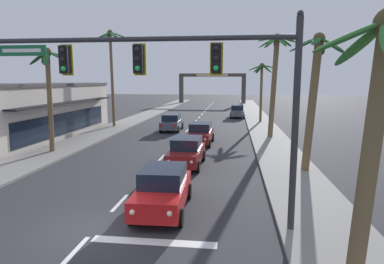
{
  "coord_description": "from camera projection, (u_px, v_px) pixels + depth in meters",
  "views": [
    {
      "loc": [
        4.61,
        -10.36,
        5.04
      ],
      "look_at": [
        2.36,
        8.0,
        2.2
      ],
      "focal_mm": 31.62,
      "sensor_mm": 36.0,
      "label": 1
    }
  ],
  "objects": [
    {
      "name": "ground_plane",
      "position": [
        95.0,
        230.0,
        11.48
      ],
      "size": [
        220.0,
        220.0,
        0.0
      ],
      "primitive_type": "plane",
      "color": "#2D2D33"
    },
    {
      "name": "sidewalk_right",
      "position": [
        269.0,
        136.0,
        30.16
      ],
      "size": [
        3.2,
        110.0,
        0.14
      ],
      "primitive_type": "cube",
      "color": "gray",
      "rests_on": "ground"
    },
    {
      "name": "sidewalk_left",
      "position": [
        101.0,
        133.0,
        32.03
      ],
      "size": [
        3.2,
        110.0,
        0.14
      ],
      "primitive_type": "cube",
      "color": "gray",
      "rests_on": "ground"
    },
    {
      "name": "lane_markings",
      "position": [
        187.0,
        135.0,
        31.12
      ],
      "size": [
        4.28,
        88.48,
        0.01
      ],
      "color": "silver",
      "rests_on": "ground"
    },
    {
      "name": "traffic_signal_mast",
      "position": [
        190.0,
        77.0,
        10.95
      ],
      "size": [
        10.29,
        0.41,
        7.15
      ],
      "color": "#2D2D33",
      "rests_on": "ground"
    },
    {
      "name": "sedan_lead_at_stop_bar",
      "position": [
        163.0,
        189.0,
        13.16
      ],
      "size": [
        2.03,
        4.48,
        1.68
      ],
      "color": "red",
      "rests_on": "ground"
    },
    {
      "name": "sedan_third_in_queue",
      "position": [
        187.0,
        151.0,
        20.04
      ],
      "size": [
        2.03,
        4.48,
        1.68
      ],
      "color": "maroon",
      "rests_on": "ground"
    },
    {
      "name": "sedan_fifth_in_queue",
      "position": [
        200.0,
        133.0,
        26.9
      ],
      "size": [
        2.04,
        4.49,
        1.68
      ],
      "color": "maroon",
      "rests_on": "ground"
    },
    {
      "name": "sedan_oncoming_far",
      "position": [
        172.0,
        122.0,
        33.96
      ],
      "size": [
        1.99,
        4.47,
        1.68
      ],
      "color": "#4C515B",
      "rests_on": "ground"
    },
    {
      "name": "sedan_parked_nearest_kerb",
      "position": [
        237.0,
        111.0,
        46.04
      ],
      "size": [
        1.97,
        4.46,
        1.68
      ],
      "color": "#4C515B",
      "rests_on": "ground"
    },
    {
      "name": "palm_left_second",
      "position": [
        48.0,
        79.0,
        22.89
      ],
      "size": [
        3.24,
        3.39,
        7.21
      ],
      "color": "brown",
      "rests_on": "ground"
    },
    {
      "name": "palm_left_third",
      "position": [
        111.0,
        59.0,
        35.5
      ],
      "size": [
        3.42,
        3.15,
        10.23
      ],
      "color": "brown",
      "rests_on": "ground"
    },
    {
      "name": "palm_right_nearest",
      "position": [
        378.0,
        111.0,
        7.2
      ],
      "size": [
        3.08,
        2.82,
        6.53
      ],
      "color": "brown",
      "rests_on": "ground"
    },
    {
      "name": "palm_right_second",
      "position": [
        314.0,
        84.0,
        17.89
      ],
      "size": [
        3.09,
        3.14,
        7.5
      ],
      "color": "brown",
      "rests_on": "ground"
    },
    {
      "name": "palm_right_third",
      "position": [
        275.0,
        69.0,
        28.7
      ],
      "size": [
        3.45,
        3.17,
        8.92
      ],
      "color": "brown",
      "rests_on": "ground"
    },
    {
      "name": "palm_right_farthest",
      "position": [
        262.0,
        79.0,
        39.76
      ],
      "size": [
        3.37,
        2.82,
        7.04
      ],
      "color": "brown",
      "rests_on": "ground"
    },
    {
      "name": "storefront_strip_left",
      "position": [
        33.0,
        111.0,
        29.49
      ],
      "size": [
        7.26,
        19.3,
        4.77
      ],
      "color": "beige",
      "rests_on": "ground"
    },
    {
      "name": "town_gateway_arch",
      "position": [
        212.0,
        84.0,
        73.29
      ],
      "size": [
        14.47,
        0.9,
        6.5
      ],
      "color": "#423D38",
      "rests_on": "ground"
    }
  ]
}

